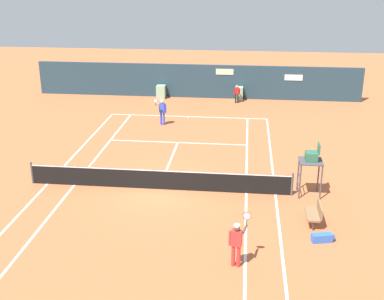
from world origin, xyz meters
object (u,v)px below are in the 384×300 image
player_bench (315,212)px  tennis_ball_mid_court (141,148)px  player_near_side (237,241)px  player_on_baseline (162,110)px  ball_kid_centre_post (237,93)px  tennis_ball_by_sideline (254,130)px  equipment_bag (324,238)px  umpire_chair (311,160)px

player_bench → tennis_ball_mid_court: 11.60m
tennis_ball_mid_court → player_near_side: bearing=-63.0°
player_on_baseline → ball_kid_centre_post: size_ratio=1.40×
player_bench → tennis_ball_by_sideline: (-2.26, 11.60, -0.47)m
tennis_ball_mid_court → player_on_baseline: bearing=84.1°
player_bench → equipment_bag: 1.38m
player_near_side → ball_kid_centre_post: player_near_side is taller
umpire_chair → player_bench: bearing=178.6°
umpire_chair → tennis_ball_mid_court: (-8.68, 5.07, -1.61)m
tennis_ball_by_sideline → equipment_bag: bearing=-79.2°
equipment_bag → tennis_ball_by_sideline: bearing=100.8°
equipment_bag → player_bench: bearing=98.5°
equipment_bag → tennis_ball_mid_court: equipment_bag is taller
equipment_bag → player_near_side: size_ratio=0.50×
player_bench → tennis_ball_by_sideline: 11.83m
tennis_ball_mid_court → ball_kid_centre_post: bearing=64.0°
player_near_side → tennis_ball_by_sideline: player_near_side is taller
player_near_side → player_on_baseline: bearing=119.1°
umpire_chair → player_on_baseline: umpire_chair is taller
umpire_chair → player_on_baseline: (-8.22, 9.52, -0.66)m
player_bench → tennis_ball_by_sideline: size_ratio=17.93×
tennis_ball_mid_court → tennis_ball_by_sideline: size_ratio=1.00×
ball_kid_centre_post → tennis_ball_by_sideline: size_ratio=19.82×
player_on_baseline → tennis_ball_mid_court: bearing=93.2°
tennis_ball_mid_court → tennis_ball_by_sideline: 7.42m
ball_kid_centre_post → tennis_ball_mid_court: 11.64m
player_on_baseline → ball_kid_centre_post: player_on_baseline is taller
umpire_chair → player_near_side: umpire_chair is taller
player_bench → player_on_baseline: player_on_baseline is taller
equipment_bag → tennis_ball_by_sideline: size_ratio=13.37×
player_bench → player_near_side: (-3.01, -3.26, 0.46)m
player_bench → ball_kid_centre_post: ball_kid_centre_post is taller
ball_kid_centre_post → tennis_ball_by_sideline: bearing=98.5°
umpire_chair → player_near_side: bearing=152.7°
umpire_chair → tennis_ball_mid_court: umpire_chair is taller
player_on_baseline → tennis_ball_mid_court: 4.58m
equipment_bag → player_on_baseline: 15.93m
umpire_chair → equipment_bag: (0.13, -4.02, -1.48)m
ball_kid_centre_post → player_bench: bearing=98.6°
ball_kid_centre_post → tennis_ball_mid_court: bearing=61.7°
equipment_bag → ball_kid_centre_post: bearing=100.8°
player_on_baseline → ball_kid_centre_post: bearing=-118.7°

